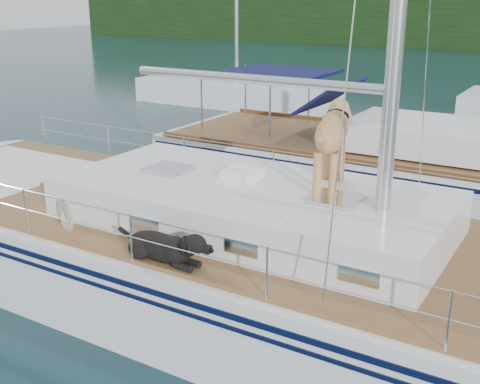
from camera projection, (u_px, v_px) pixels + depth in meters
The scene contains 4 objects.
ground at pixel (205, 292), 8.98m from camera, with size 120.00×120.00×0.00m, color black.
main_sailboat at pixel (210, 251), 8.72m from camera, with size 12.00×3.80×14.01m.
neighbor_sailboat at pixel (411, 172), 12.82m from camera, with size 11.00×3.50×13.30m.
bg_boat_west at pixel (237, 93), 24.15m from camera, with size 8.00×3.00×11.65m.
Camera 1 is at (4.63, -6.62, 4.23)m, focal length 45.00 mm.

